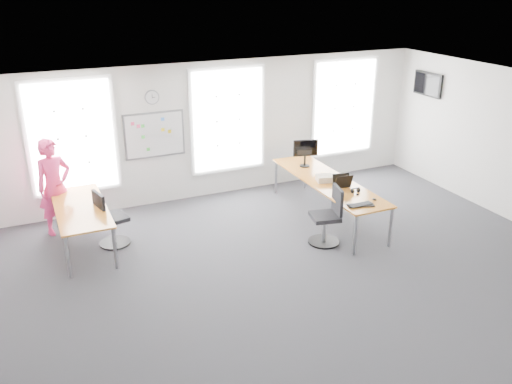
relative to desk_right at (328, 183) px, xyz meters
name	(u,v)px	position (x,y,z in m)	size (l,w,h in m)	color
floor	(299,275)	(-1.63, -1.83, -0.76)	(10.00, 10.00, 0.00)	#2C2C31
ceiling	(305,98)	(-1.63, -1.83, 2.24)	(10.00, 10.00, 0.00)	white
wall_back	(215,130)	(-1.63, 2.17, 0.74)	(10.00, 10.00, 0.00)	white
wall_front	(502,336)	(-1.63, -5.83, 0.74)	(10.00, 10.00, 0.00)	white
window_left	(72,137)	(-4.63, 2.14, 0.94)	(1.60, 0.06, 2.20)	white
window_mid	(228,120)	(-1.33, 2.14, 0.94)	(1.60, 0.06, 2.20)	white
window_right	(344,107)	(1.67, 2.14, 0.94)	(1.60, 0.06, 2.20)	white
desk_right	(328,183)	(0.00, 0.00, 0.00)	(0.89, 3.33, 0.81)	#C1822F
desk_left	(81,210)	(-4.76, 0.66, -0.02)	(0.88, 2.20, 0.80)	#C1822F
chair_right	(328,219)	(-0.58, -0.99, -0.28)	(0.59, 0.59, 1.10)	black
chair_left	(109,222)	(-4.30, 0.55, -0.28)	(0.59, 0.59, 1.08)	black
person	(55,187)	(-5.11, 1.53, 0.18)	(0.69, 0.45, 1.88)	#E83170
whiteboard	(155,135)	(-2.98, 2.14, 0.79)	(1.20, 0.03, 0.90)	white
wall_clock	(152,97)	(-2.98, 2.14, 1.59)	(0.30, 0.30, 0.04)	gray
tv	(428,84)	(3.32, 1.17, 1.54)	(0.06, 0.90, 0.55)	black
keyboard	(361,205)	(-0.13, -1.36, 0.06)	(0.48, 0.17, 0.02)	black
mouse	(374,199)	(0.24, -1.25, 0.07)	(0.07, 0.10, 0.04)	black
lens_cap	(357,195)	(0.11, -0.89, 0.06)	(0.06, 0.06, 0.01)	black
headphones	(355,190)	(0.13, -0.78, 0.10)	(0.17, 0.09, 0.10)	black
laptop_sleeve	(342,181)	(0.03, -0.48, 0.19)	(0.36, 0.23, 0.29)	black
paper_stack	(326,178)	(-0.07, -0.02, 0.11)	(0.35, 0.27, 0.12)	beige
monitor	(305,151)	(-0.01, 0.95, 0.41)	(0.53, 0.22, 0.60)	black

